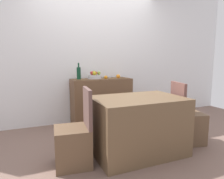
{
  "coord_description": "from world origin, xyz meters",
  "views": [
    {
      "loc": [
        -1.28,
        -2.7,
        1.22
      ],
      "look_at": [
        0.02,
        0.37,
        0.73
      ],
      "focal_mm": 32.61,
      "sensor_mm": 36.0,
      "label": 1
    }
  ],
  "objects_px": {
    "sideboard_console": "(102,101)",
    "dining_table": "(138,125)",
    "chair_near_window": "(74,143)",
    "chair_by_corner": "(187,125)",
    "wine_bottle": "(79,73)",
    "fruit_bowl": "(94,77)"
  },
  "relations": [
    {
      "from": "sideboard_console",
      "to": "dining_table",
      "type": "xyz_separation_m",
      "value": [
        -0.01,
        -1.39,
        -0.06
      ]
    },
    {
      "from": "chair_near_window",
      "to": "chair_by_corner",
      "type": "xyz_separation_m",
      "value": [
        1.68,
        0.01,
        0.0
      ]
    },
    {
      "from": "sideboard_console",
      "to": "wine_bottle",
      "type": "distance_m",
      "value": 0.7
    },
    {
      "from": "fruit_bowl",
      "to": "wine_bottle",
      "type": "relative_size",
      "value": 0.83
    },
    {
      "from": "sideboard_console",
      "to": "chair_by_corner",
      "type": "relative_size",
      "value": 1.26
    },
    {
      "from": "fruit_bowl",
      "to": "wine_bottle",
      "type": "xyz_separation_m",
      "value": [
        -0.3,
        0.0,
        0.08
      ]
    },
    {
      "from": "dining_table",
      "to": "chair_by_corner",
      "type": "bearing_deg",
      "value": 0.26
    },
    {
      "from": "wine_bottle",
      "to": "chair_by_corner",
      "type": "relative_size",
      "value": 0.34
    },
    {
      "from": "sideboard_console",
      "to": "chair_near_window",
      "type": "xyz_separation_m",
      "value": [
        -0.85,
        -1.39,
        -0.16
      ]
    },
    {
      "from": "sideboard_console",
      "to": "chair_by_corner",
      "type": "bearing_deg",
      "value": -58.97
    },
    {
      "from": "sideboard_console",
      "to": "fruit_bowl",
      "type": "height_order",
      "value": "fruit_bowl"
    },
    {
      "from": "chair_near_window",
      "to": "chair_by_corner",
      "type": "relative_size",
      "value": 1.0
    },
    {
      "from": "fruit_bowl",
      "to": "dining_table",
      "type": "bearing_deg",
      "value": -84.66
    },
    {
      "from": "fruit_bowl",
      "to": "dining_table",
      "type": "distance_m",
      "value": 1.5
    },
    {
      "from": "chair_by_corner",
      "to": "sideboard_console",
      "type": "bearing_deg",
      "value": 121.03
    },
    {
      "from": "chair_near_window",
      "to": "chair_by_corner",
      "type": "bearing_deg",
      "value": 0.19
    },
    {
      "from": "sideboard_console",
      "to": "chair_by_corner",
      "type": "distance_m",
      "value": 1.63
    },
    {
      "from": "fruit_bowl",
      "to": "chair_near_window",
      "type": "relative_size",
      "value": 0.28
    },
    {
      "from": "wine_bottle",
      "to": "chair_by_corner",
      "type": "distance_m",
      "value": 2.01
    },
    {
      "from": "sideboard_console",
      "to": "fruit_bowl",
      "type": "relative_size",
      "value": 4.5
    },
    {
      "from": "wine_bottle",
      "to": "chair_near_window",
      "type": "bearing_deg",
      "value": -106.5
    },
    {
      "from": "fruit_bowl",
      "to": "chair_near_window",
      "type": "bearing_deg",
      "value": -117.0
    }
  ]
}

